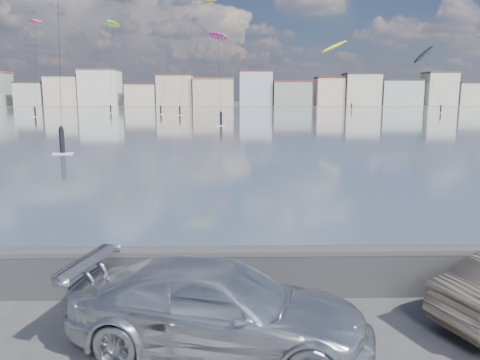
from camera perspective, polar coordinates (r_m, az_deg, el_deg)
bay_water at (r=97.98m, az=-1.64°, el=7.83°), size 500.00×177.00×0.00m
far_shore_strip at (r=206.43m, az=-1.40°, el=9.09°), size 500.00×60.00×0.00m
seawall at (r=9.77m, az=-5.82°, el=-10.78°), size 400.00×0.36×1.08m
far_buildings at (r=192.40m, az=-1.02°, el=10.80°), size 240.79×13.26×14.60m
car_silver at (r=7.80m, az=-2.54°, el=-15.32°), size 5.23×3.09×1.42m
kitesurfer_0 at (r=158.40m, az=11.43°, el=15.61°), size 10.53×17.72×22.46m
kitesurfer_1 at (r=112.41m, az=-23.64°, el=17.16°), size 6.56×15.54×20.63m
kitesurfer_3 at (r=130.45m, az=21.52°, el=13.97°), size 7.43×10.85×17.23m
kitesurfer_5 at (r=131.73m, az=-15.27°, el=17.78°), size 4.21×19.35×23.00m
kitesurfer_14 at (r=79.29m, az=-2.69°, el=16.96°), size 5.16×18.76×15.00m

